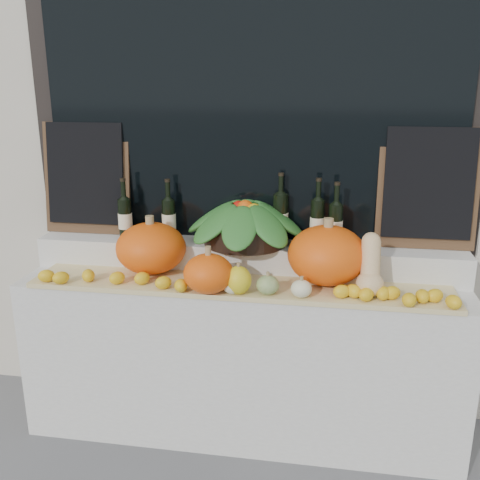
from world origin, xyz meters
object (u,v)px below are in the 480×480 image
(butternut_squash, at_px, (370,268))
(produce_bowl, at_px, (245,222))
(pumpkin_left, at_px, (151,248))
(wine_bottle_tall, at_px, (280,218))
(pumpkin_right, at_px, (327,255))

(butternut_squash, distance_m, produce_bowl, 0.71)
(butternut_squash, bearing_deg, produce_bowl, 156.81)
(pumpkin_left, bearing_deg, wine_bottle_tall, 17.96)
(pumpkin_left, distance_m, wine_bottle_tall, 0.70)
(pumpkin_right, xyz_separation_m, wine_bottle_tall, (-0.25, 0.23, 0.12))
(pumpkin_right, xyz_separation_m, butternut_squash, (0.20, -0.10, -0.02))
(pumpkin_right, bearing_deg, butternut_squash, -26.61)
(wine_bottle_tall, bearing_deg, pumpkin_left, -162.04)
(butternut_squash, bearing_deg, pumpkin_right, 153.39)
(produce_bowl, bearing_deg, pumpkin_left, -161.49)
(pumpkin_left, distance_m, pumpkin_right, 0.91)
(pumpkin_left, height_order, pumpkin_right, pumpkin_right)
(pumpkin_right, height_order, wine_bottle_tall, wine_bottle_tall)
(butternut_squash, xyz_separation_m, wine_bottle_tall, (-0.46, 0.33, 0.14))
(pumpkin_right, relative_size, butternut_squash, 1.37)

